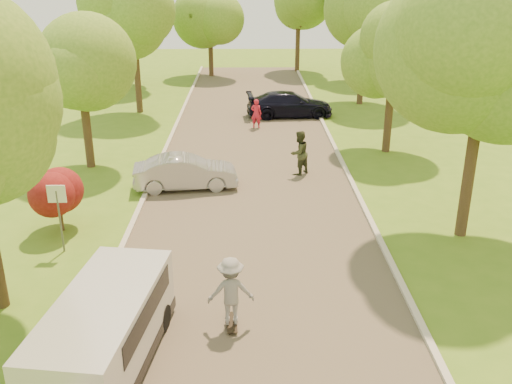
{
  "coord_description": "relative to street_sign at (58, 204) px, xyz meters",
  "views": [
    {
      "loc": [
        -0.14,
        -11.7,
        8.16
      ],
      "look_at": [
        0.13,
        5.57,
        1.3
      ],
      "focal_mm": 40.0,
      "sensor_mm": 36.0,
      "label": 1
    }
  ],
  "objects": [
    {
      "name": "silver_sedan",
      "position": [
        3.23,
        5.31,
        -0.9
      ],
      "size": [
        4.16,
        1.89,
        1.32
      ],
      "primitive_type": "imported",
      "rotation": [
        0.0,
        0.0,
        1.7
      ],
      "color": "#9F9EA2",
      "rests_on": "ground"
    },
    {
      "name": "street_sign",
      "position": [
        0.0,
        0.0,
        0.0
      ],
      "size": [
        0.55,
        0.06,
        2.17
      ],
      "color": "#59595E",
      "rests_on": "ground"
    },
    {
      "name": "person_striped",
      "position": [
        6.13,
        14.25,
        -0.77
      ],
      "size": [
        0.64,
        0.49,
        1.58
      ],
      "primitive_type": "imported",
      "rotation": [
        0.0,
        0.0,
        2.93
      ],
      "color": "#B61B31",
      "rests_on": "ground"
    },
    {
      "name": "tree_r_mida",
      "position": [
        12.82,
        1.0,
        3.97
      ],
      "size": [
        5.13,
        5.0,
        7.95
      ],
      "color": "#382619",
      "rests_on": "ground"
    },
    {
      "name": "tree_r_far",
      "position": [
        13.03,
        20.0,
        4.27
      ],
      "size": [
        5.33,
        5.2,
        8.34
      ],
      "color": "#382619",
      "rests_on": "ground"
    },
    {
      "name": "person_olive",
      "position": [
        7.8,
        6.86,
        -0.63
      ],
      "size": [
        1.15,
        1.13,
        1.87
      ],
      "primitive_type": "imported",
      "rotation": [
        0.0,
        0.0,
        3.87
      ],
      "color": "#313821",
      "rests_on": "ground"
    },
    {
      "name": "skateboarder",
      "position": [
        5.24,
        -4.0,
        -0.58
      ],
      "size": [
        1.17,
        0.74,
        1.73
      ],
      "primitive_type": "imported",
      "rotation": [
        0.0,
        0.0,
        3.23
      ],
      "color": "gray",
      "rests_on": "longboard"
    },
    {
      "name": "tree_bg_c",
      "position": [
        3.01,
        30.0,
        3.46
      ],
      "size": [
        4.92,
        4.8,
        7.33
      ],
      "color": "#382619",
      "rests_on": "ground"
    },
    {
      "name": "curb_right",
      "position": [
        9.85,
        4.0,
        -1.5
      ],
      "size": [
        0.18,
        60.0,
        0.12
      ],
      "primitive_type": "cube",
      "color": "#B2AD9E",
      "rests_on": "ground"
    },
    {
      "name": "tree_bg_d",
      "position": [
        10.02,
        32.0,
        3.75
      ],
      "size": [
        5.12,
        5.0,
        7.72
      ],
      "color": "#382619",
      "rests_on": "ground"
    },
    {
      "name": "tree_bg_a",
      "position": [
        -2.98,
        26.0,
        3.75
      ],
      "size": [
        5.12,
        5.0,
        7.72
      ],
      "color": "#382619",
      "rests_on": "ground"
    },
    {
      "name": "tree_l_midb",
      "position": [
        -1.01,
        8.0,
        3.02
      ],
      "size": [
        4.3,
        4.2,
        6.62
      ],
      "color": "#382619",
      "rests_on": "ground"
    },
    {
      "name": "curb_left",
      "position": [
        1.75,
        4.0,
        -1.5
      ],
      "size": [
        0.18,
        60.0,
        0.12
      ],
      "primitive_type": "cube",
      "color": "#B2AD9E",
      "rests_on": "ground"
    },
    {
      "name": "tree_l_far",
      "position": [
        -0.59,
        18.0,
        3.9
      ],
      "size": [
        4.92,
        4.8,
        7.79
      ],
      "color": "#382619",
      "rests_on": "ground"
    },
    {
      "name": "tree_bg_b",
      "position": [
        14.02,
        28.0,
        3.97
      ],
      "size": [
        5.12,
        5.0,
        7.95
      ],
      "color": "#382619",
      "rests_on": "ground"
    },
    {
      "name": "longboard",
      "position": [
        5.24,
        -4.0,
        -1.47
      ],
      "size": [
        0.32,
        0.91,
        0.1
      ],
      "rotation": [
        0.0,
        0.0,
        3.23
      ],
      "color": "black",
      "rests_on": "ground"
    },
    {
      "name": "minivan",
      "position": [
        2.61,
        -5.44,
        -0.65
      ],
      "size": [
        2.43,
        4.86,
        1.74
      ],
      "rotation": [
        0.0,
        0.0,
        -0.13
      ],
      "color": "silver",
      "rests_on": "ground"
    },
    {
      "name": "road",
      "position": [
        5.8,
        4.0,
        -1.56
      ],
      "size": [
        8.0,
        60.0,
        0.01
      ],
      "primitive_type": "cube",
      "color": "#4C4438",
      "rests_on": "ground"
    },
    {
      "name": "ground",
      "position": [
        5.8,
        -4.0,
        -1.56
      ],
      "size": [
        100.0,
        100.0,
        0.0
      ],
      "primitive_type": "plane",
      "color": "#4B771C",
      "rests_on": "ground"
    },
    {
      "name": "dark_sedan",
      "position": [
        8.1,
        16.78,
        -0.85
      ],
      "size": [
        5.09,
        2.4,
        1.44
      ],
      "primitive_type": "imported",
      "rotation": [
        0.0,
        0.0,
        1.65
      ],
      "color": "black",
      "rests_on": "ground"
    },
    {
      "name": "red_shrub",
      "position": [
        -0.5,
        1.5,
        -0.47
      ],
      "size": [
        1.7,
        1.7,
        1.95
      ],
      "color": "#382619",
      "rests_on": "ground"
    },
    {
      "name": "tree_r_midb",
      "position": [
        12.4,
        10.0,
        3.32
      ],
      "size": [
        4.51,
        4.4,
        7.01
      ],
      "color": "#382619",
      "rests_on": "ground"
    }
  ]
}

